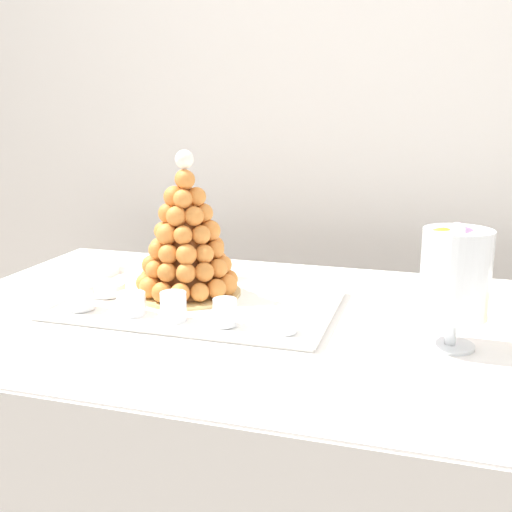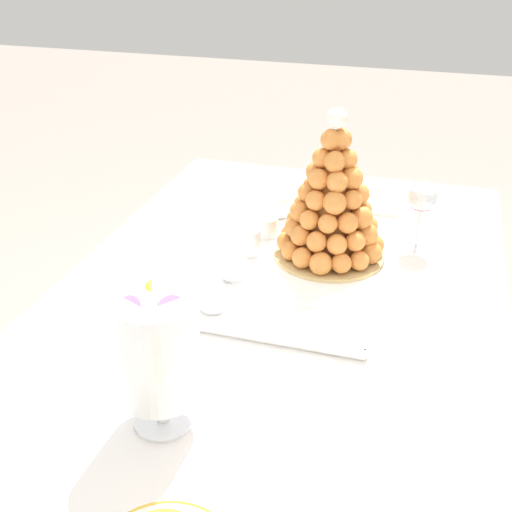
# 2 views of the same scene
# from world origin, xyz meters

# --- Properties ---
(buffet_table) EXTENTS (1.70, 0.91, 0.76)m
(buffet_table) POSITION_xyz_m (0.00, 0.00, 0.66)
(buffet_table) COLOR brown
(buffet_table) RESTS_ON ground_plane
(serving_tray) EXTENTS (0.61, 0.38, 0.02)m
(serving_tray) POSITION_xyz_m (-0.27, 0.02, 0.77)
(serving_tray) COLOR white
(serving_tray) RESTS_ON buffet_table
(croquembouche) EXTENTS (0.25, 0.25, 0.34)m
(croquembouche) POSITION_xyz_m (-0.32, 0.08, 0.90)
(croquembouche) COLOR tan
(croquembouche) RESTS_ON serving_tray
(dessert_cup_left) EXTENTS (0.06, 0.06, 0.05)m
(dessert_cup_left) POSITION_xyz_m (-0.50, -0.09, 0.80)
(dessert_cup_left) COLOR silver
(dessert_cup_left) RESTS_ON serving_tray
(dessert_cup_mid_left) EXTENTS (0.06, 0.06, 0.05)m
(dessert_cup_mid_left) POSITION_xyz_m (-0.37, -0.09, 0.79)
(dessert_cup_mid_left) COLOR silver
(dessert_cup_mid_left) RESTS_ON serving_tray
(dessert_cup_centre) EXTENTS (0.05, 0.05, 0.06)m
(dessert_cup_centre) POSITION_xyz_m (-0.27, -0.10, 0.80)
(dessert_cup_centre) COLOR silver
(dessert_cup_centre) RESTS_ON serving_tray
(dessert_cup_mid_right) EXTENTS (0.05, 0.05, 0.05)m
(dessert_cup_mid_right) POSITION_xyz_m (-0.16, -0.10, 0.80)
(dessert_cup_mid_right) COLOR silver
(dessert_cup_mid_right) RESTS_ON serving_tray
(dessert_cup_right) EXTENTS (0.05, 0.05, 0.05)m
(dessert_cup_right) POSITION_xyz_m (-0.04, -0.10, 0.80)
(dessert_cup_right) COLOR silver
(dessert_cup_right) RESTS_ON serving_tray
(creme_brulee_ramekin) EXTENTS (0.09, 0.09, 0.03)m
(creme_brulee_ramekin) POSITION_xyz_m (-0.50, 0.02, 0.79)
(creme_brulee_ramekin) COLOR white
(creme_brulee_ramekin) RESTS_ON serving_tray
(macaron_goblet) EXTENTS (0.13, 0.13, 0.24)m
(macaron_goblet) POSITION_xyz_m (0.27, -0.07, 0.90)
(macaron_goblet) COLOR white
(macaron_goblet) RESTS_ON buffet_table
(wine_glass) EXTENTS (0.07, 0.07, 0.16)m
(wine_glass) POSITION_xyz_m (-0.43, 0.26, 0.88)
(wine_glass) COLOR silver
(wine_glass) RESTS_ON buffet_table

